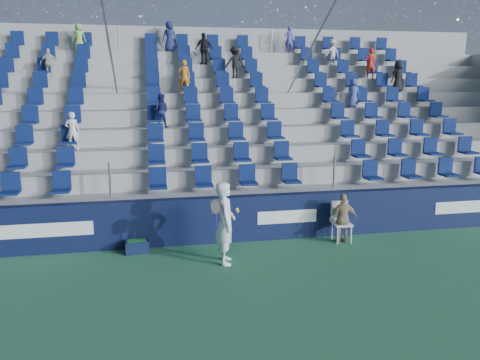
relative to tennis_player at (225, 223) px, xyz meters
name	(u,v)px	position (x,y,z in m)	size (l,w,h in m)	color
ground	(257,293)	(0.35, -1.70, -0.96)	(70.00, 70.00, 0.00)	#307249
sponsor_wall	(230,219)	(0.35, 1.45, -0.36)	(24.00, 0.32, 1.20)	#0F1638
grandstand	(206,137)	(0.35, 6.55, 1.18)	(24.00, 8.17, 6.63)	#A0A09B
tennis_player	(225,223)	(0.00, 0.00, 0.00)	(0.69, 0.74, 1.91)	white
line_judge_chair	(340,218)	(3.20, 0.96, -0.36)	(0.47, 0.48, 1.05)	white
line_judge	(343,218)	(3.20, 0.80, -0.31)	(0.76, 0.32, 1.29)	tan
ball_bin	(137,246)	(-2.02, 1.05, -0.79)	(0.59, 0.41, 0.31)	#0E1834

